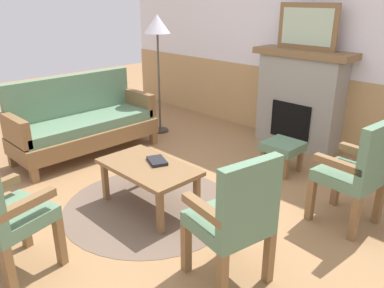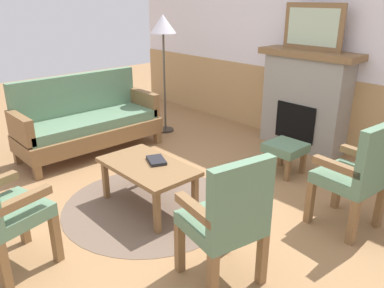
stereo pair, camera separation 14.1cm
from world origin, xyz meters
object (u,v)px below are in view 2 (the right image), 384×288
book_on_table (156,160)px  couch (88,123)px  fireplace (305,99)px  framed_picture (313,27)px  coffee_table (148,170)px  floor_lamp_by_couch (163,32)px  armchair_by_window_left (228,216)px  footstool (285,150)px  armchair_near_fireplace (358,172)px

book_on_table → couch: bearing=174.1°
fireplace → framed_picture: size_ratio=1.62×
couch → book_on_table: 1.68m
coffee_table → floor_lamp_by_couch: floor_lamp_by_couch is taller
couch → floor_lamp_by_couch: size_ratio=1.07×
couch → armchair_by_window_left: same height
footstool → armchair_near_fireplace: (1.06, -0.52, 0.25)m
armchair_near_fireplace → floor_lamp_by_couch: (-3.13, 0.44, 0.91)m
fireplace → book_on_table: fireplace is taller
footstool → floor_lamp_by_couch: (-2.08, -0.08, 1.17)m
armchair_near_fireplace → floor_lamp_by_couch: floor_lamp_by_couch is taller
floor_lamp_by_couch → framed_picture: bearing=28.7°
armchair_near_fireplace → armchair_by_window_left: 1.34m
book_on_table → fireplace: bearing=87.8°
armchair_near_fireplace → couch: bearing=-165.6°
couch → book_on_table: bearing=-5.9°
book_on_table → armchair_by_window_left: armchair_by_window_left is taller
fireplace → footstool: bearing=-68.7°
couch → framed_picture: bearing=51.4°
framed_picture → book_on_table: framed_picture is taller
couch → footstool: 2.49m
fireplace → footstool: size_ratio=3.25×
armchair_by_window_left → framed_picture: bearing=112.7°
coffee_table → framed_picture: bearing=87.7°
book_on_table → floor_lamp_by_couch: size_ratio=0.14×
coffee_table → fireplace: bearing=87.7°
coffee_table → armchair_by_window_left: armchair_by_window_left is taller
armchair_by_window_left → floor_lamp_by_couch: (-2.87, 1.76, 0.91)m
coffee_table → floor_lamp_by_couch: 2.47m
fireplace → footstool: 1.01m
armchair_near_fireplace → floor_lamp_by_couch: bearing=172.0°
armchair_by_window_left → coffee_table: bearing=169.1°
footstool → armchair_near_fireplace: armchair_near_fireplace is taller
book_on_table → floor_lamp_by_couch: 2.39m
armchair_by_window_left → footstool: bearing=113.4°
coffee_table → footstool: size_ratio=2.40×
footstool → coffee_table: bearing=-105.4°
couch → coffee_table: (1.66, -0.27, -0.01)m
fireplace → armchair_near_fireplace: bearing=-44.9°
book_on_table → armchair_near_fireplace: size_ratio=0.23×
armchair_near_fireplace → floor_lamp_by_couch: size_ratio=0.58×
framed_picture → armchair_by_window_left: size_ratio=0.82×
book_on_table → footstool: book_on_table is taller
framed_picture → book_on_table: size_ratio=3.50×
framed_picture → armchair_by_window_left: bearing=-67.3°
framed_picture → footstool: (0.34, -0.87, -1.28)m
book_on_table → armchair_near_fireplace: 1.78m
book_on_table → armchair_by_window_left: 1.27m
couch → footstool: (2.10, 1.33, -0.11)m
fireplace → couch: 2.83m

